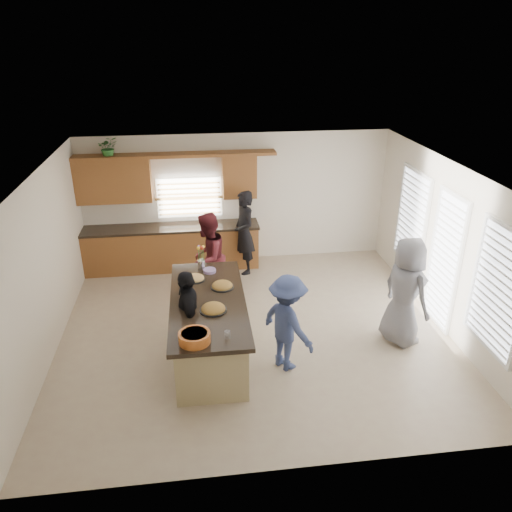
{
  "coord_description": "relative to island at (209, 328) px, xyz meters",
  "views": [
    {
      "loc": [
        -0.91,
        -7.22,
        4.75
      ],
      "look_at": [
        0.1,
        0.56,
        1.15
      ],
      "focal_mm": 35.0,
      "sensor_mm": 36.0,
      "label": 1
    }
  ],
  "objects": [
    {
      "name": "platter_mid",
      "position": [
        0.25,
        0.38,
        0.52
      ],
      "size": [
        0.37,
        0.37,
        0.15
      ],
      "color": "black",
      "rests_on": "island"
    },
    {
      "name": "woman_right_front",
      "position": [
        3.14,
        -0.08,
        0.47
      ],
      "size": [
        0.87,
        1.05,
        1.84
      ],
      "primitive_type": "imported",
      "rotation": [
        0.0,
        0.0,
        1.94
      ],
      "color": "slate",
      "rests_on": "ground"
    },
    {
      "name": "island",
      "position": [
        0.0,
        0.0,
        0.0
      ],
      "size": [
        1.17,
        2.71,
        0.95
      ],
      "rotation": [
        0.0,
        0.0,
        -0.01
      ],
      "color": "tan",
      "rests_on": "ground"
    },
    {
      "name": "woman_right_back",
      "position": [
        1.15,
        -0.51,
        0.32
      ],
      "size": [
        1.01,
        1.14,
        1.53
      ],
      "primitive_type": "imported",
      "rotation": [
        0.0,
        0.0,
        2.14
      ],
      "color": "navy",
      "rests_on": "ground"
    },
    {
      "name": "woman_left_mid",
      "position": [
        0.07,
        1.73,
        0.41
      ],
      "size": [
        0.97,
        1.05,
        1.73
      ],
      "primitive_type": "imported",
      "rotation": [
        0.0,
        0.0,
        -2.04
      ],
      "color": "#581A1F",
      "rests_on": "ground"
    },
    {
      "name": "plate_stack",
      "position": [
        0.07,
        0.97,
        0.52
      ],
      "size": [
        0.22,
        0.22,
        0.05
      ],
      "primitive_type": "cylinder",
      "color": "#9D7EB7",
      "rests_on": "island"
    },
    {
      "name": "right_wall_glazing",
      "position": [
        4.01,
        0.4,
        0.89
      ],
      "size": [
        0.06,
        4.0,
        2.25
      ],
      "color": "white",
      "rests_on": "ground"
    },
    {
      "name": "clear_cup",
      "position": [
        0.22,
        -1.04,
        0.55
      ],
      "size": [
        0.08,
        0.08,
        0.1
      ],
      "primitive_type": "cylinder",
      "color": "white",
      "rests_on": "island"
    },
    {
      "name": "woman_left_back",
      "position": [
        0.87,
        2.84,
        0.43
      ],
      "size": [
        0.59,
        0.74,
        1.77
      ],
      "primitive_type": "imported",
      "rotation": [
        0.0,
        0.0,
        -1.29
      ],
      "color": "black",
      "rests_on": "ground"
    },
    {
      "name": "platter_front",
      "position": [
        0.07,
        -0.32,
        0.52
      ],
      "size": [
        0.4,
        0.4,
        0.16
      ],
      "color": "black",
      "rests_on": "island"
    },
    {
      "name": "room_shell",
      "position": [
        0.79,
        0.53,
        1.45
      ],
      "size": [
        6.52,
        6.02,
        2.81
      ],
      "color": "silver",
      "rests_on": "ground"
    },
    {
      "name": "salad_bowl",
      "position": [
        -0.22,
        -1.09,
        0.58
      ],
      "size": [
        0.43,
        0.43,
        0.14
      ],
      "color": "#C66124",
      "rests_on": "island"
    },
    {
      "name": "back_cabinetry",
      "position": [
        -0.68,
        3.26,
        0.46
      ],
      "size": [
        4.08,
        0.66,
        2.46
      ],
      "color": "brown",
      "rests_on": "ground"
    },
    {
      "name": "potted_plant",
      "position": [
        -1.74,
        3.35,
        2.16
      ],
      "size": [
        0.45,
        0.42,
        0.42
      ],
      "primitive_type": "imported",
      "rotation": [
        0.0,
        0.0,
        0.26
      ],
      "color": "#327930",
      "rests_on": "back_cabinetry"
    },
    {
      "name": "woman_left_front",
      "position": [
        -0.3,
        -0.13,
        0.31
      ],
      "size": [
        0.43,
        0.92,
        1.53
      ],
      "primitive_type": "imported",
      "rotation": [
        0.0,
        0.0,
        -1.51
      ],
      "color": "black",
      "rests_on": "ground"
    },
    {
      "name": "floor",
      "position": [
        0.79,
        0.53,
        -0.45
      ],
      "size": [
        6.5,
        6.5,
        0.0
      ],
      "primitive_type": "plane",
      "color": "#C0AF8F",
      "rests_on": "ground"
    },
    {
      "name": "flower_vase",
      "position": [
        -0.06,
        1.1,
        0.73
      ],
      "size": [
        0.14,
        0.14,
        0.44
      ],
      "color": "silver",
      "rests_on": "island"
    },
    {
      "name": "platter_back",
      "position": [
        -0.17,
        0.71,
        0.52
      ],
      "size": [
        0.32,
        0.32,
        0.13
      ],
      "color": "black",
      "rests_on": "island"
    }
  ]
}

